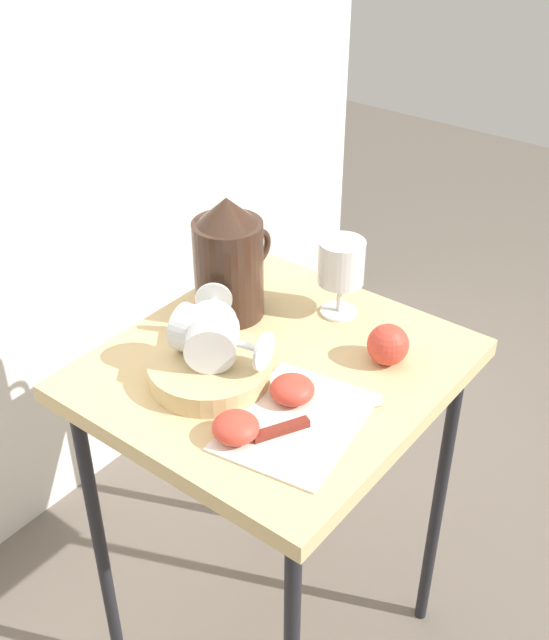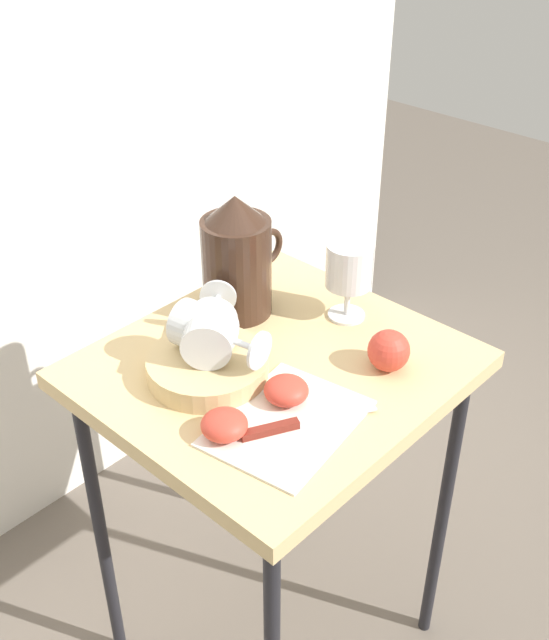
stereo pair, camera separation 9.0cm
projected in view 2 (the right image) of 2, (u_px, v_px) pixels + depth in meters
The scene contains 13 objects.
ground_plane at pixel (274, 636), 1.65m from camera, with size 6.00×6.00×0.00m, color #665B51.
curtain_drape at pixel (14, 106), 1.49m from camera, with size 2.40×0.03×1.94m, color silver.
table at pixel (274, 397), 1.29m from camera, with size 0.55×0.51×0.71m.
linen_napkin at pixel (287, 423), 1.13m from camera, with size 0.23×0.17×0.00m, color silver.
basket_tray at pixel (208, 367), 1.21m from camera, with size 0.19×0.19×0.04m, color tan.
pitcher at pixel (237, 266), 1.33m from camera, with size 0.17×0.12×0.22m.
wine_glass_upright at pixel (350, 270), 1.31m from camera, with size 0.08×0.08×0.14m.
wine_glass_tipped_near at pixel (210, 332), 1.19m from camera, with size 0.16×0.15×0.08m.
wine_glass_tipped_far at pixel (205, 330), 1.20m from camera, with size 0.09×0.16×0.08m.
apple_half_left at pixel (224, 425), 1.09m from camera, with size 0.07×0.07×0.04m, color #CC3D2D.
apple_half_right at pixel (286, 390), 1.16m from camera, with size 0.07×0.07×0.04m, color #CC3D2D.
apple_whole at pixel (389, 351), 1.22m from camera, with size 0.07×0.07×0.07m, color #CC3D2D.
knife at pixel (290, 425), 1.11m from camera, with size 0.19×0.11×0.01m.
Camera 2 is at (-0.73, -0.68, 1.46)m, focal length 44.35 mm.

